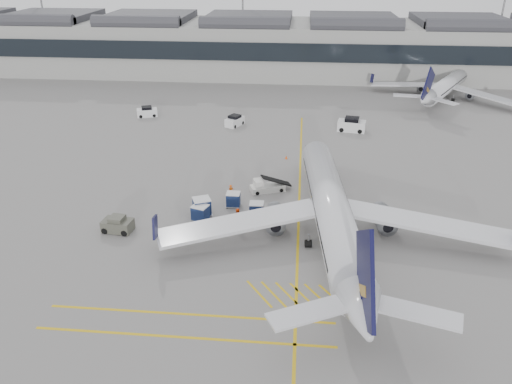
# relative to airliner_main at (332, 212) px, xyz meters

# --- Properties ---
(ground) EXTENTS (220.00, 220.00, 0.00)m
(ground) POSITION_rel_airliner_main_xyz_m (-13.09, -2.30, -2.83)
(ground) COLOR gray
(ground) RESTS_ON ground
(terminal) EXTENTS (200.00, 20.45, 12.40)m
(terminal) POSITION_rel_airliner_main_xyz_m (-13.09, 69.62, 3.31)
(terminal) COLOR #9E9E99
(terminal) RESTS_ON ground
(apron_markings) EXTENTS (0.25, 60.00, 0.01)m
(apron_markings) POSITION_rel_airliner_main_xyz_m (-3.09, 7.70, -2.82)
(apron_markings) COLOR gold
(apron_markings) RESTS_ON ground
(airliner_main) EXTENTS (33.02, 36.21, 9.63)m
(airliner_main) POSITION_rel_airliner_main_xyz_m (0.00, 0.00, 0.00)
(airliner_main) COLOR silver
(airliner_main) RESTS_ON ground
(airliner_far) EXTENTS (24.67, 27.21, 8.02)m
(airliner_far) POSITION_rel_airliner_main_xyz_m (23.22, 52.08, -0.47)
(airliner_far) COLOR silver
(airliner_far) RESTS_ON ground
(belt_loader) EXTENTS (4.85, 2.94, 1.93)m
(belt_loader) POSITION_rel_airliner_main_xyz_m (-6.87, 9.69, -2.26)
(belt_loader) COLOR silver
(belt_loader) RESTS_ON ground
(baggage_cart_a) EXTENTS (1.57, 1.30, 1.63)m
(baggage_cart_a) POSITION_rel_airliner_main_xyz_m (-7.46, 3.45, -1.95)
(baggage_cart_a) COLOR gray
(baggage_cart_a) RESTS_ON ground
(baggage_cart_b) EXTENTS (2.32, 2.15, 1.96)m
(baggage_cart_b) POSITION_rel_airliner_main_xyz_m (-13.14, 3.25, -1.78)
(baggage_cart_b) COLOR gray
(baggage_cart_b) RESTS_ON ground
(baggage_cart_c) EXTENTS (1.55, 1.27, 1.63)m
(baggage_cart_c) POSITION_rel_airliner_main_xyz_m (-10.16, 5.55, -1.96)
(baggage_cart_c) COLOR gray
(baggage_cart_c) RESTS_ON ground
(baggage_cart_d) EXTENTS (2.00, 1.82, 1.73)m
(baggage_cart_d) POSITION_rel_airliner_main_xyz_m (-13.09, 2.13, -1.90)
(baggage_cart_d) COLOR gray
(baggage_cart_d) RESTS_ON ground
(ramp_agent_a) EXTENTS (0.71, 0.63, 1.63)m
(ramp_agent_a) POSITION_rel_airliner_main_xyz_m (-10.67, 7.48, -2.02)
(ramp_agent_a) COLOR #F5590C
(ramp_agent_a) RESTS_ON ground
(ramp_agent_b) EXTENTS (1.10, 0.93, 2.00)m
(ramp_agent_b) POSITION_rel_airliner_main_xyz_m (-9.20, 1.35, -1.83)
(ramp_agent_b) COLOR #FF490D
(ramp_agent_b) RESTS_ON ground
(pushback_tug) EXTENTS (3.06, 2.10, 1.61)m
(pushback_tug) POSITION_rel_airliner_main_xyz_m (-20.80, -0.64, -2.11)
(pushback_tug) COLOR #505044
(pushback_tug) RESTS_ON ground
(safety_cone_nose) EXTENTS (0.34, 0.34, 0.47)m
(safety_cone_nose) POSITION_rel_airliner_main_xyz_m (-4.98, 19.64, -2.59)
(safety_cone_nose) COLOR #F24C0A
(safety_cone_nose) RESTS_ON ground
(safety_cone_engine) EXTENTS (0.39, 0.39, 0.54)m
(safety_cone_engine) POSITION_rel_airliner_main_xyz_m (0.97, 2.38, -2.56)
(safety_cone_engine) COLOR #F24C0A
(safety_cone_engine) RESTS_ON ground
(service_van_left) EXTENTS (3.61, 2.58, 1.68)m
(service_van_left) POSITION_rel_airliner_main_xyz_m (-28.64, 36.11, -2.08)
(service_van_left) COLOR silver
(service_van_left) RESTS_ON ground
(service_van_mid) EXTENTS (2.97, 3.67, 1.69)m
(service_van_mid) POSITION_rel_airliner_main_xyz_m (-13.56, 32.73, -2.07)
(service_van_mid) COLOR silver
(service_van_mid) RESTS_ON ground
(service_van_right) EXTENTS (4.42, 2.76, 2.12)m
(service_van_right) POSITION_rel_airliner_main_xyz_m (4.48, 31.81, -1.88)
(service_van_right) COLOR silver
(service_van_right) RESTS_ON ground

